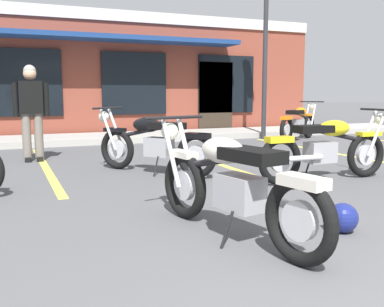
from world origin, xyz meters
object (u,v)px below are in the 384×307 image
motorcycle_foreground_classic (231,183)px  helmet_on_pavement (343,218)px  motorcycle_silver_naked (299,122)px  motorcycle_green_cafe_racer (327,147)px  person_by_back_row (31,107)px  motorcycle_blue_standard (153,142)px  parking_lot_lamp_post (268,11)px

motorcycle_foreground_classic → helmet_on_pavement: bearing=-15.8°
motorcycle_silver_naked → motorcycle_green_cafe_racer: (-2.82, -4.48, 0.00)m
motorcycle_foreground_classic → person_by_back_row: bearing=104.0°
motorcycle_blue_standard → helmet_on_pavement: 3.45m
motorcycle_foreground_classic → parking_lot_lamp_post: bearing=55.8°
motorcycle_silver_naked → helmet_on_pavement: bearing=-123.4°
motorcycle_blue_standard → person_by_back_row: person_by_back_row is taller
motorcycle_blue_standard → helmet_on_pavement: size_ratio=6.91×
motorcycle_blue_standard → person_by_back_row: bearing=129.3°
motorcycle_silver_naked → motorcycle_green_cafe_racer: size_ratio=0.88×
helmet_on_pavement → person_by_back_row: bearing=112.5°
motorcycle_foreground_classic → motorcycle_blue_standard: same height
motorcycle_green_cafe_racer → motorcycle_foreground_classic: bearing=-145.0°
motorcycle_foreground_classic → motorcycle_blue_standard: 3.13m
motorcycle_blue_standard → parking_lot_lamp_post: size_ratio=0.36×
motorcycle_green_cafe_racer → helmet_on_pavement: (-1.38, -1.90, -0.33)m
motorcycle_blue_standard → helmet_on_pavement: (0.62, -3.38, -0.33)m
motorcycle_green_cafe_racer → helmet_on_pavement: bearing=-126.0°
motorcycle_foreground_classic → motorcycle_green_cafe_racer: bearing=35.0°
person_by_back_row → helmet_on_pavement: (2.21, -5.32, -0.82)m
motorcycle_green_cafe_racer → parking_lot_lamp_post: 6.19m
motorcycle_foreground_classic → person_by_back_row: size_ratio=1.25×
motorcycle_silver_naked → helmet_on_pavement: motorcycle_silver_naked is taller
person_by_back_row → motorcycle_blue_standard: bearing=-50.7°
person_by_back_row → helmet_on_pavement: 5.81m
person_by_back_row → motorcycle_green_cafe_racer: bearing=-43.7°
motorcycle_foreground_classic → motorcycle_blue_standard: (0.33, 3.11, 0.00)m
motorcycle_silver_naked → person_by_back_row: size_ratio=1.11×
motorcycle_foreground_classic → parking_lot_lamp_post: (4.55, 6.70, 2.76)m
motorcycle_blue_standard → motorcycle_green_cafe_racer: same height
person_by_back_row → parking_lot_lamp_post: parking_lot_lamp_post is taller
motorcycle_green_cafe_racer → helmet_on_pavement: motorcycle_green_cafe_racer is taller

